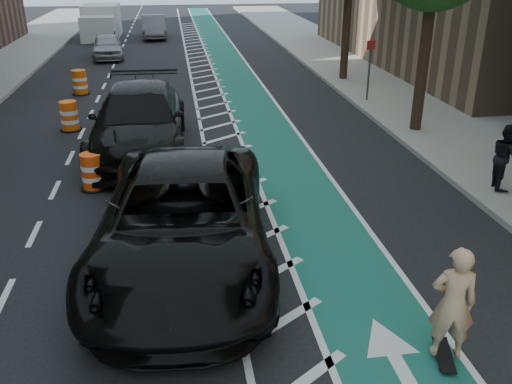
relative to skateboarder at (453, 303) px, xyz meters
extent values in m
plane|color=black|center=(-3.70, 2.63, -1.00)|extent=(120.00, 120.00, 0.00)
cube|color=#18554A|center=(-0.70, 12.63, -1.00)|extent=(2.00, 90.00, 0.01)
cube|color=silver|center=(-2.20, 12.63, -1.00)|extent=(1.40, 90.00, 0.01)
cube|color=gray|center=(5.80, 12.63, -0.93)|extent=(5.00, 90.00, 0.15)
cube|color=gray|center=(3.35, 12.63, -0.92)|extent=(0.12, 90.00, 0.16)
cylinder|color=#382619|center=(4.20, 10.63, 1.20)|extent=(0.36, 0.36, 4.40)
cylinder|color=#382619|center=(4.20, 18.63, 1.20)|extent=(0.36, 0.36, 4.40)
cylinder|color=#4C4C4C|center=(3.90, 14.63, 0.20)|extent=(0.08, 0.08, 2.40)
cube|color=red|center=(3.90, 14.63, 1.30)|extent=(0.35, 0.02, 0.35)
cube|color=black|center=(0.00, 0.00, -0.91)|extent=(0.43, 0.82, 0.03)
cylinder|color=black|center=(0.00, 0.28, -0.97)|extent=(0.05, 0.07, 0.06)
cylinder|color=black|center=(0.15, 0.23, -0.97)|extent=(0.05, 0.07, 0.06)
cylinder|color=black|center=(-0.15, -0.23, -0.97)|extent=(0.05, 0.07, 0.06)
cylinder|color=black|center=(0.00, -0.28, -0.97)|extent=(0.05, 0.07, 0.06)
imported|color=tan|center=(0.00, 0.00, 0.00)|extent=(0.75, 0.59, 1.79)
imported|color=black|center=(-3.70, 3.33, -0.05)|extent=(3.73, 7.09, 1.90)
imported|color=black|center=(-4.82, 10.13, -0.04)|extent=(2.90, 6.71, 1.92)
imported|color=#97989C|center=(-7.40, 26.86, -0.31)|extent=(2.08, 4.25, 1.40)
imported|color=slate|center=(-4.93, 34.80, -0.23)|extent=(1.85, 4.76, 1.55)
imported|color=black|center=(4.22, 5.55, -0.03)|extent=(0.80, 0.92, 1.64)
cube|color=silver|center=(-8.62, 36.16, 0.11)|extent=(2.47, 3.57, 2.22)
cube|color=silver|center=(-8.64, 33.50, -0.17)|extent=(2.23, 1.79, 1.66)
cylinder|color=black|center=(-9.64, 33.06, -0.61)|extent=(0.28, 0.78, 0.78)
cylinder|color=black|center=(-7.65, 33.05, -0.61)|extent=(0.28, 0.78, 0.78)
cylinder|color=black|center=(-9.62, 37.06, -0.61)|extent=(0.28, 0.78, 0.78)
cylinder|color=black|center=(-7.62, 37.04, -0.61)|extent=(0.28, 0.78, 0.78)
cylinder|color=#F6460C|center=(-5.90, 7.36, -0.53)|extent=(0.55, 0.55, 0.95)
cylinder|color=silver|center=(-5.90, 7.36, -0.69)|extent=(0.56, 0.56, 0.13)
cylinder|color=silver|center=(-5.90, 7.36, -0.39)|extent=(0.56, 0.56, 0.13)
cylinder|color=black|center=(-5.90, 7.36, -0.98)|extent=(0.70, 0.70, 0.04)
cylinder|color=#FB590D|center=(-7.30, 12.67, -0.50)|extent=(0.58, 0.58, 1.00)
cylinder|color=silver|center=(-7.30, 12.67, -0.67)|extent=(0.59, 0.59, 0.13)
cylinder|color=silver|center=(-7.30, 12.67, -0.36)|extent=(0.59, 0.59, 0.13)
cylinder|color=black|center=(-7.30, 12.67, -0.98)|extent=(0.74, 0.74, 0.04)
cylinder|color=#EE5C0C|center=(-7.70, 17.97, -0.49)|extent=(0.60, 0.60, 1.03)
cylinder|color=silver|center=(-7.70, 17.97, -0.66)|extent=(0.61, 0.61, 0.14)
cylinder|color=silver|center=(-7.70, 17.97, -0.34)|extent=(0.61, 0.61, 0.14)
cylinder|color=black|center=(-7.70, 17.97, -0.98)|extent=(0.76, 0.76, 0.05)
camera|label=1|loc=(-3.71, -5.88, 4.53)|focal=38.00mm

